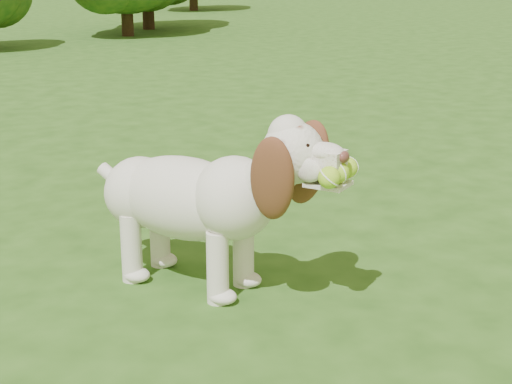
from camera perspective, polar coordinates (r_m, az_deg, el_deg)
ground at (r=2.48m, az=-6.39°, el=-12.34°), size 80.00×80.00×0.00m
dog at (r=2.86m, az=-3.73°, el=-0.10°), size 0.62×1.04×0.70m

